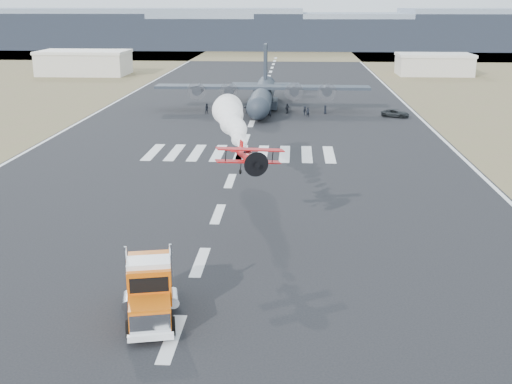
# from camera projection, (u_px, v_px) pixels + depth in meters

# --- Properties ---
(ground) EXTENTS (500.00, 500.00, 0.00)m
(ground) POSITION_uv_depth(u_px,v_px,m) (172.00, 338.00, 39.17)
(ground) COLOR black
(ground) RESTS_ON ground
(scrub_far) EXTENTS (500.00, 80.00, 0.00)m
(scrub_far) POSITION_uv_depth(u_px,v_px,m) (278.00, 53.00, 259.23)
(scrub_far) COLOR olive
(scrub_far) RESTS_ON ground
(runway_markings) EXTENTS (60.00, 260.00, 0.01)m
(runway_markings) POSITION_uv_depth(u_px,v_px,m) (246.00, 138.00, 96.58)
(runway_markings) COLOR silver
(runway_markings) RESTS_ON ground
(ridge_seg_c) EXTENTS (150.00, 50.00, 17.00)m
(ridge_seg_c) POSITION_uv_depth(u_px,v_px,m) (136.00, 28.00, 289.29)
(ridge_seg_c) COLOR slate
(ridge_seg_c) RESTS_ON ground
(ridge_seg_d) EXTENTS (150.00, 50.00, 13.00)m
(ridge_seg_d) POSITION_uv_depth(u_px,v_px,m) (280.00, 33.00, 286.09)
(ridge_seg_d) COLOR slate
(ridge_seg_d) RESTS_ON ground
(ridge_seg_e) EXTENTS (150.00, 50.00, 15.00)m
(ridge_seg_e) POSITION_uv_depth(u_px,v_px,m) (427.00, 31.00, 282.03)
(ridge_seg_e) COLOR slate
(ridge_seg_e) RESTS_ON ground
(hangar_left) EXTENTS (24.50, 14.50, 6.70)m
(hangar_left) POSITION_uv_depth(u_px,v_px,m) (84.00, 62.00, 179.95)
(hangar_left) COLOR #B6B0A1
(hangar_left) RESTS_ON ground
(hangar_right) EXTENTS (20.50, 12.50, 5.90)m
(hangar_right) POSITION_uv_depth(u_px,v_px,m) (434.00, 64.00, 179.17)
(hangar_right) COLOR #B6B0A1
(hangar_right) RESTS_ON ground
(semi_truck) EXTENTS (4.44, 9.03, 3.96)m
(semi_truck) POSITION_uv_depth(u_px,v_px,m) (150.00, 288.00, 41.48)
(semi_truck) COLOR black
(semi_truck) RESTS_ON ground
(aerobatic_biplane) EXTENTS (5.78, 5.26, 2.41)m
(aerobatic_biplane) POSITION_uv_depth(u_px,v_px,m) (248.00, 157.00, 53.30)
(aerobatic_biplane) COLOR #AA0B1A
(smoke_trail) EXTENTS (6.03, 23.94, 3.60)m
(smoke_trail) POSITION_uv_depth(u_px,v_px,m) (229.00, 114.00, 72.48)
(smoke_trail) COLOR white
(transport_aircraft) EXTENTS (39.95, 32.95, 11.58)m
(transport_aircraft) POSITION_uv_depth(u_px,v_px,m) (263.00, 94.00, 121.75)
(transport_aircraft) COLOR black
(transport_aircraft) RESTS_ON ground
(support_vehicle) EXTENTS (5.38, 4.00, 1.36)m
(support_vehicle) POSITION_uv_depth(u_px,v_px,m) (395.00, 113.00, 114.16)
(support_vehicle) COLOR black
(support_vehicle) RESTS_ON ground
(crew_a) EXTENTS (0.63, 0.54, 1.59)m
(crew_a) POSITION_uv_depth(u_px,v_px,m) (270.00, 113.00, 113.64)
(crew_a) COLOR black
(crew_a) RESTS_ON ground
(crew_b) EXTENTS (0.62, 0.89, 1.70)m
(crew_b) POSITION_uv_depth(u_px,v_px,m) (235.00, 112.00, 114.81)
(crew_b) COLOR black
(crew_b) RESTS_ON ground
(crew_c) EXTENTS (0.99, 1.23, 1.73)m
(crew_c) POSITION_uv_depth(u_px,v_px,m) (305.00, 111.00, 115.89)
(crew_c) COLOR black
(crew_c) RESTS_ON ground
(crew_d) EXTENTS (1.16, 1.16, 1.85)m
(crew_d) POSITION_uv_depth(u_px,v_px,m) (287.00, 108.00, 117.88)
(crew_d) COLOR black
(crew_d) RESTS_ON ground
(crew_e) EXTENTS (0.60, 0.85, 1.59)m
(crew_e) POSITION_uv_depth(u_px,v_px,m) (325.00, 110.00, 117.46)
(crew_e) COLOR black
(crew_e) RESTS_ON ground
(crew_f) EXTENTS (1.77, 1.29, 1.84)m
(crew_f) POSITION_uv_depth(u_px,v_px,m) (247.00, 108.00, 118.09)
(crew_f) COLOR black
(crew_f) RESTS_ON ground
(crew_g) EXTENTS (0.78, 0.71, 1.74)m
(crew_g) POSITION_uv_depth(u_px,v_px,m) (308.00, 112.00, 114.17)
(crew_g) COLOR black
(crew_g) RESTS_ON ground
(crew_h) EXTENTS (1.06, 0.89, 1.87)m
(crew_h) POSITION_uv_depth(u_px,v_px,m) (207.00, 109.00, 117.62)
(crew_h) COLOR black
(crew_h) RESTS_ON ground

